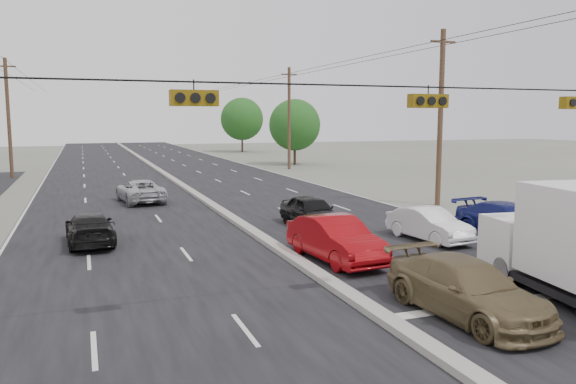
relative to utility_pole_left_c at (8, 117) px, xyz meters
name	(u,v)px	position (x,y,z in m)	size (l,w,h in m)	color
ground	(372,314)	(12.50, -40.00, -5.11)	(200.00, 200.00, 0.00)	#606356
road_surface	(180,185)	(12.50, -10.00, -5.11)	(20.00, 160.00, 0.02)	black
center_median	(180,184)	(12.50, -10.00, -5.01)	(0.50, 160.00, 0.20)	gray
utility_pole_left_c	(8,117)	(0.00, 0.00, 0.00)	(1.60, 0.30, 10.00)	#422D1E
utility_pole_right_b	(440,117)	(25.00, -25.00, 0.00)	(1.60, 0.30, 10.00)	#422D1E
utility_pole_right_c	(289,118)	(25.00, 0.00, 0.00)	(1.60, 0.30, 10.00)	#422D1E
traffic_signals	(425,99)	(13.90, -40.00, 0.39)	(25.00, 0.30, 0.54)	black
tree_right_mid	(295,125)	(27.50, 5.00, -0.77)	(5.60, 5.60, 7.14)	#382619
tree_right_far	(242,119)	(28.50, 30.00, -0.15)	(6.40, 6.40, 8.16)	#382619
tan_sedan	(466,289)	(14.63, -41.03, -4.39)	(2.01, 4.95, 1.44)	brown
red_sedan	(336,239)	(13.90, -34.77, -4.33)	(1.65, 4.74, 1.56)	maroon
queue_car_a	(312,212)	(15.50, -28.72, -4.38)	(1.72, 4.27, 1.45)	black
queue_car_b	(429,225)	(18.94, -33.05, -4.44)	(1.42, 4.06, 1.34)	white
queue_car_d	(511,223)	(22.10, -34.23, -4.35)	(2.12, 5.22, 1.52)	navy
oncoming_near	(90,229)	(5.80, -28.95, -4.47)	(1.78, 4.37, 1.27)	black
oncoming_far	(140,191)	(8.82, -17.92, -4.43)	(2.25, 4.88, 1.36)	#AEB1B7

